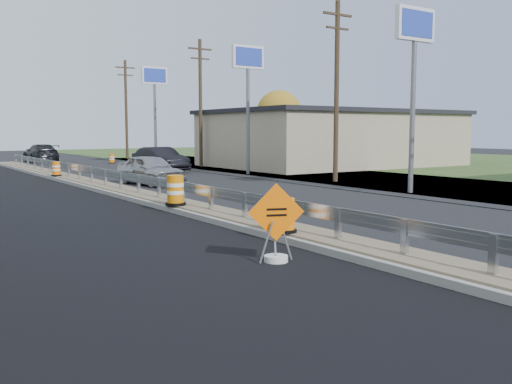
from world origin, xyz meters
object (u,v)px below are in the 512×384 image
barrel_median_mid (175,191)px  car_dark_mid (160,159)px  barrel_median_near (285,216)px  barrel_shoulder_far (112,159)px  caution_sign (276,242)px  barrel_median_far (56,169)px  car_dark_far (41,153)px  car_silver (151,170)px

barrel_median_mid → car_dark_mid: size_ratio=0.20×
barrel_median_near → barrel_shoulder_far: barrel_median_near is taller
barrel_median_mid → barrel_median_near: bearing=-90.0°
caution_sign → car_dark_mid: size_ratio=0.33×
barrel_median_mid → car_dark_mid: (7.55, 17.89, 0.10)m
barrel_median_near → barrel_median_far: bearing=90.0°
caution_sign → barrel_median_far: bearing=107.1°
caution_sign → barrel_median_mid: 7.98m
caution_sign → barrel_median_mid: bearing=100.0°
barrel_median_near → car_dark_mid: (7.55, 24.03, 0.18)m
car_dark_far → barrel_median_mid: bearing=84.8°
car_dark_mid → car_dark_far: car_dark_mid is taller
car_silver → barrel_shoulder_far: bearing=68.2°
car_dark_mid → car_silver: bearing=-123.0°
barrel_median_mid → barrel_median_far: size_ratio=1.28×
barrel_median_near → barrel_shoulder_far: size_ratio=1.05×
barrel_median_near → barrel_shoulder_far: (8.23, 35.32, -0.25)m
barrel_median_near → barrel_median_far: size_ratio=1.07×
barrel_median_mid → car_dark_far: size_ratio=0.19×
barrel_median_mid → barrel_shoulder_far: (8.23, 29.18, -0.33)m
caution_sign → car_dark_mid: 27.28m
caution_sign → barrel_shoulder_far: (9.74, 37.02, -0.03)m
barrel_median_near → car_dark_far: car_dark_far is taller
barrel_median_mid → car_silver: bearing=71.3°
caution_sign → barrel_median_near: size_ratio=1.95×
car_silver → car_dark_mid: (4.32, 8.37, 0.06)m
barrel_shoulder_far → car_dark_mid: (-0.68, -11.29, 0.43)m
car_silver → car_dark_far: car_dark_far is taller
caution_sign → car_dark_mid: caution_sign is taller
barrel_median_mid → car_dark_mid: bearing=67.1°
barrel_median_near → barrel_median_mid: 6.14m
caution_sign → car_silver: caution_sign is taller
caution_sign → car_dark_mid: (9.05, 25.73, 0.40)m
car_dark_far → barrel_shoulder_far: bearing=131.8°
barrel_median_near → car_dark_far: 40.70m
car_dark_mid → barrel_median_mid: bearing=-118.5°
car_silver → caution_sign: bearing=-112.7°
barrel_median_far → car_silver: size_ratio=0.18×
car_silver → car_dark_mid: 9.41m
car_silver → barrel_median_mid: bearing=-116.2°
car_dark_mid → car_dark_far: (-3.80, 16.49, -0.04)m
barrel_shoulder_far → caution_sign: bearing=-104.7°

